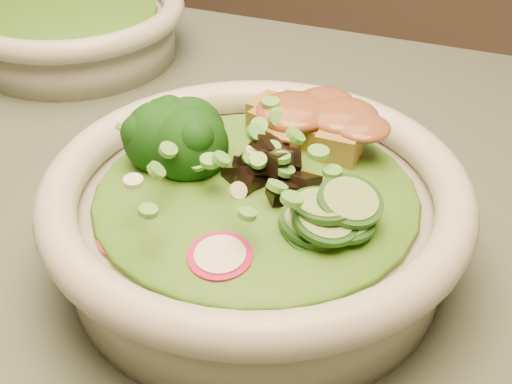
% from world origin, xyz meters
% --- Properties ---
extents(dining_table, '(1.20, 0.80, 0.75)m').
position_xyz_m(dining_table, '(0.00, 0.00, 0.64)').
color(dining_table, black).
rests_on(dining_table, ground).
extents(salad_bowl, '(0.28, 0.28, 0.08)m').
position_xyz_m(salad_bowl, '(0.07, -0.02, 0.79)').
color(salad_bowl, beige).
rests_on(salad_bowl, dining_table).
extents(side_bowl, '(0.24, 0.24, 0.06)m').
position_xyz_m(side_bowl, '(-0.23, 0.23, 0.78)').
color(side_bowl, beige).
rests_on(side_bowl, dining_table).
extents(lettuce_bed, '(0.21, 0.21, 0.03)m').
position_xyz_m(lettuce_bed, '(0.07, -0.02, 0.81)').
color(lettuce_bed, '#2F6A16').
rests_on(lettuce_bed, salad_bowl).
extents(side_lettuce, '(0.16, 0.16, 0.02)m').
position_xyz_m(side_lettuce, '(-0.23, 0.23, 0.80)').
color(side_lettuce, '#2F6A16').
rests_on(side_lettuce, side_bowl).
extents(broccoli_florets, '(0.09, 0.08, 0.05)m').
position_xyz_m(broccoli_florets, '(0.01, -0.01, 0.83)').
color(broccoli_florets, black).
rests_on(broccoli_florets, salad_bowl).
extents(radish_slices, '(0.12, 0.05, 0.02)m').
position_xyz_m(radish_slices, '(0.06, -0.09, 0.82)').
color(radish_slices, '#AE0D3D').
rests_on(radish_slices, salad_bowl).
extents(cucumber_slices, '(0.08, 0.08, 0.04)m').
position_xyz_m(cucumber_slices, '(0.14, -0.04, 0.83)').
color(cucumber_slices, '#84AC5F').
rests_on(cucumber_slices, salad_bowl).
extents(mushroom_heap, '(0.08, 0.08, 0.04)m').
position_xyz_m(mushroom_heap, '(0.08, -0.01, 0.83)').
color(mushroom_heap, black).
rests_on(mushroom_heap, salad_bowl).
extents(tofu_cubes, '(0.10, 0.07, 0.04)m').
position_xyz_m(tofu_cubes, '(0.09, 0.04, 0.83)').
color(tofu_cubes, olive).
rests_on(tofu_cubes, salad_bowl).
extents(peanut_sauce, '(0.07, 0.06, 0.02)m').
position_xyz_m(peanut_sauce, '(0.09, 0.04, 0.84)').
color(peanut_sauce, brown).
rests_on(peanut_sauce, tofu_cubes).
extents(scallion_garnish, '(0.20, 0.20, 0.03)m').
position_xyz_m(scallion_garnish, '(0.07, -0.02, 0.84)').
color(scallion_garnish, '#56A53A').
rests_on(scallion_garnish, salad_bowl).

